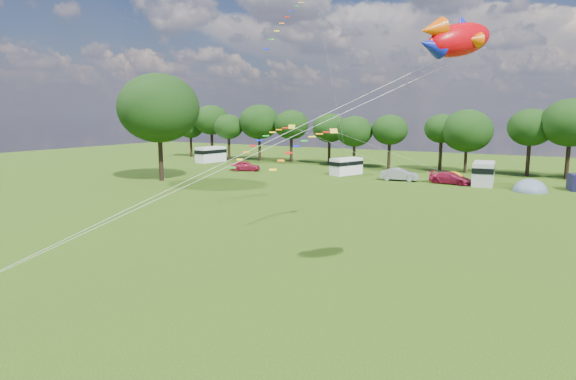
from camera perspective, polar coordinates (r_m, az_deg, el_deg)
The scene contains 15 objects.
ground_plane at distance 22.90m, azimuth -10.32°, elevation -12.75°, with size 180.00×180.00×0.00m, color black.
tree_line at distance 71.63m, azimuth 23.27°, elevation 6.72°, with size 102.98×10.98×10.27m.
big_tree at distance 62.23m, azimuth -15.08°, elevation 9.34°, with size 10.00×10.00×13.28m.
car_a at distance 70.97m, azimuth -5.09°, elevation 2.87°, with size 1.76×4.46×1.49m, color #B01E3C.
car_b at distance 62.13m, azimuth 13.06°, elevation 1.80°, with size 1.64×4.39×1.55m, color #919599.
car_c at distance 60.91m, azimuth 18.66°, elevation 1.36°, with size 2.02×4.80×1.44m, color maroon.
campervan_a at distance 84.32m, azimuth -9.15°, elevation 4.24°, with size 3.06×5.68×2.65m.
campervan_b at distance 66.78m, azimuth 6.91°, elevation 2.87°, with size 3.52×5.11×2.31m.
campervan_c at distance 61.66m, azimuth 22.16°, elevation 1.93°, with size 2.85×5.67×2.68m.
tent_orange at distance 63.09m, azimuth 18.93°, elevation 0.96°, with size 3.24×3.55×2.54m.
tent_greyblue at distance 58.58m, azimuth 26.74°, elevation -0.13°, with size 3.64×3.99×2.71m.
fish_kite at distance 20.51m, azimuth 19.11°, elevation 16.53°, with size 2.87×3.51×1.94m.
streamer_kite_a at distance 49.88m, azimuth 0.87°, elevation 20.31°, with size 3.30×5.45×5.74m.
streamer_kite_b at distance 43.10m, azimuth -2.45°, elevation 6.04°, with size 4.32×4.62×3.81m.
streamer_kite_c at distance 34.10m, azimuth 2.60°, elevation 5.69°, with size 3.13×4.87×2.78m.
Camera 1 is at (13.92, -16.09, 8.49)m, focal length 30.00 mm.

